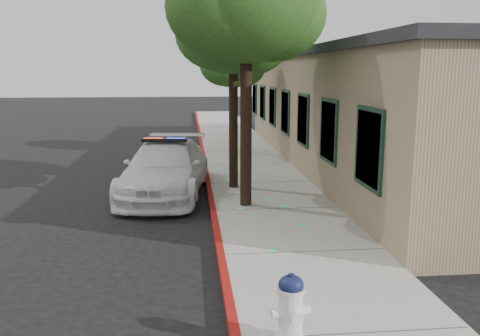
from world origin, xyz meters
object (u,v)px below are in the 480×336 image
object	(u,v)px
fire_hydrant	(291,308)
street_tree_near	(247,5)
street_tree_far	(232,63)
police_car	(165,168)
clapboard_building	(385,109)
street_tree_mid	(234,32)

from	to	relation	value
fire_hydrant	street_tree_near	xyz separation A→B (m)	(0.19, 6.54, 4.43)
street_tree_near	street_tree_far	bearing A→B (deg)	87.45
police_car	street_tree_near	size ratio (longest dim) A/B	0.83
fire_hydrant	police_car	bearing A→B (deg)	93.31
police_car	fire_hydrant	size ratio (longest dim) A/B	6.06
fire_hydrant	street_tree_far	world-z (taller)	street_tree_far
clapboard_building	street_tree_mid	xyz separation A→B (m)	(-5.90, -3.51, 2.44)
fire_hydrant	street_tree_far	size ratio (longest dim) A/B	0.19
clapboard_building	street_tree_near	xyz separation A→B (m)	(-5.77, -5.56, 2.91)
street_tree_near	street_tree_mid	bearing A→B (deg)	93.49
clapboard_building	fire_hydrant	bearing A→B (deg)	-116.21
street_tree_mid	street_tree_far	xyz separation A→B (m)	(0.50, 6.29, -0.76)
clapboard_building	street_tree_far	world-z (taller)	street_tree_far
fire_hydrant	street_tree_mid	world-z (taller)	street_tree_mid
fire_hydrant	street_tree_far	distance (m)	15.24
police_car	clapboard_building	bearing A→B (deg)	31.96
clapboard_building	street_tree_far	xyz separation A→B (m)	(-5.40, 2.78, 1.68)
street_tree_mid	street_tree_far	size ratio (longest dim) A/B	1.20
police_car	street_tree_far	bearing A→B (deg)	75.94
clapboard_building	fire_hydrant	world-z (taller)	clapboard_building
clapboard_building	fire_hydrant	size ratio (longest dim) A/B	23.15
police_car	street_tree_mid	world-z (taller)	street_tree_mid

